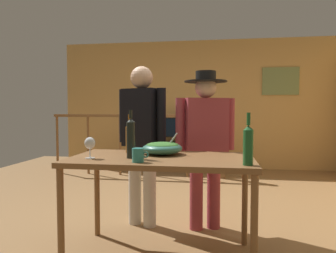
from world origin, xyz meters
name	(u,v)px	position (x,y,z in m)	size (l,w,h in m)	color
ground_plane	(179,215)	(0.00, 0.00, 0.00)	(7.83, 7.83, 0.00)	olive
back_wall	(197,105)	(0.00, 3.01, 1.29)	(5.57, 0.10, 2.57)	tan
framed_picture	(281,81)	(1.63, 2.95, 1.74)	(0.69, 0.03, 0.53)	#738550
stair_railing	(164,136)	(-0.51, 2.02, 0.71)	(3.13, 0.10, 1.15)	brown
tv_console	(177,156)	(-0.36, 2.66, 0.27)	(0.90, 0.40, 0.54)	#38281E
flat_screen_tv	(177,128)	(-0.36, 2.63, 0.83)	(0.70, 0.12, 0.48)	black
serving_table	(161,167)	(-0.02, -1.02, 0.73)	(1.43, 0.78, 0.81)	brown
salad_bowl	(162,148)	(-0.04, -0.87, 0.87)	(0.33, 0.33, 0.18)	#337060
wine_glass	(90,144)	(-0.55, -1.17, 0.92)	(0.08, 0.08, 0.16)	silver
wine_bottle_dark	(131,138)	(-0.24, -1.10, 0.97)	(0.07, 0.07, 0.37)	black
wine_bottle_green	(248,144)	(0.62, -1.28, 0.95)	(0.07, 0.07, 0.35)	#1E5628
wine_bottle_amber	(130,137)	(-0.33, -0.81, 0.95)	(0.07, 0.07, 0.33)	brown
mug_teal	(138,155)	(-0.14, -1.28, 0.86)	(0.12, 0.08, 0.10)	teal
person_standing_left	(142,133)	(-0.34, -0.34, 0.95)	(0.52, 0.32, 1.62)	beige
person_standing_right	(205,136)	(0.30, -0.34, 0.92)	(0.57, 0.42, 1.56)	#9E3842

